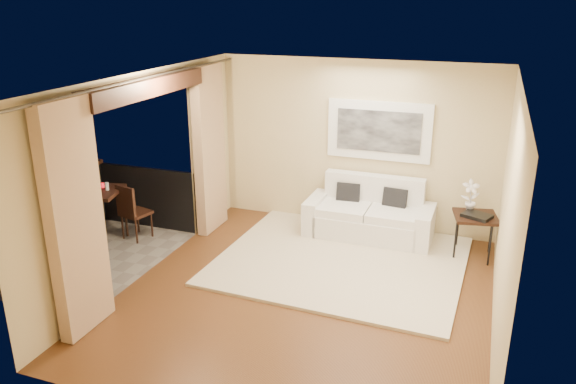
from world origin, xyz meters
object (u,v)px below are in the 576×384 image
at_px(sofa, 370,217).
at_px(ice_bucket, 94,181).
at_px(side_table, 475,219).
at_px(bistro_table, 96,195).
at_px(balcony_chair_far, 131,209).
at_px(orchid, 471,196).
at_px(balcony_chair_near, 36,244).

distance_m(sofa, ice_bucket, 4.29).
xyz_separation_m(side_table, bistro_table, (-5.44, -1.39, 0.17)).
bearing_deg(balcony_chair_far, sofa, -143.84).
distance_m(side_table, orchid, 0.34).
xyz_separation_m(side_table, ice_bucket, (-5.56, -1.27, 0.35)).
relative_size(bistro_table, ice_bucket, 4.24).
bearing_deg(side_table, ice_bucket, -167.16).
bearing_deg(bistro_table, orchid, 15.87).
relative_size(bistro_table, balcony_chair_far, 0.95).
relative_size(side_table, balcony_chair_far, 0.77).
bearing_deg(balcony_chair_far, side_table, -152.49).
bearing_deg(orchid, side_table, -50.37).
distance_m(sofa, orchid, 1.56).
distance_m(side_table, balcony_chair_near, 6.00).
height_order(side_table, orchid, orchid).
xyz_separation_m(sofa, balcony_chair_far, (-3.43, -1.39, 0.18)).
bearing_deg(balcony_chair_near, side_table, 27.11).
bearing_deg(ice_bucket, side_table, 12.84).
relative_size(sofa, ice_bucket, 9.76).
bearing_deg(side_table, orchid, 129.63).
xyz_separation_m(sofa, bistro_table, (-3.88, -1.59, 0.42)).
bearing_deg(orchid, ice_bucket, -165.69).
bearing_deg(side_table, balcony_chair_near, -152.27).
height_order(bistro_table, balcony_chair_near, balcony_chair_near).
height_order(balcony_chair_far, ice_bucket, ice_bucket).
bearing_deg(balcony_chair_near, ice_bucket, 98.45).
distance_m(sofa, balcony_chair_far, 3.70).
xyz_separation_m(balcony_chair_near, ice_bucket, (-0.24, 1.53, 0.37)).
xyz_separation_m(orchid, balcony_chair_near, (-5.21, -2.92, -0.32)).
bearing_deg(bistro_table, balcony_chair_near, -84.59).
height_order(balcony_chair_far, balcony_chair_near, balcony_chair_near).
xyz_separation_m(orchid, balcony_chair_far, (-4.89, -1.31, -0.36)).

